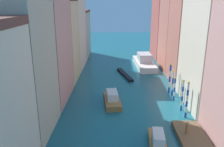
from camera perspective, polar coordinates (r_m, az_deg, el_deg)
ground_plane at (r=43.21m, az=2.84°, el=-3.00°), size 154.00×154.00×0.00m
building_left_1 at (r=27.69m, az=-22.04°, el=2.46°), size 6.67×8.65×16.96m
building_left_2 at (r=36.45m, az=-16.52°, el=9.04°), size 6.67×10.69×20.35m
building_left_3 at (r=45.79m, az=-12.85°, el=7.71°), size 6.67×8.00×15.36m
building_left_4 at (r=55.26m, az=-10.56°, el=10.98°), size 6.67×11.95×18.31m
building_left_5 at (r=66.44m, az=-8.59°, el=9.64°), size 6.67×10.24×12.66m
building_right_1 at (r=36.06m, az=23.48°, el=5.51°), size 6.67×11.48×16.96m
building_right_2 at (r=45.90m, az=18.55°, el=8.04°), size 6.67×8.93×16.56m
building_right_3 at (r=55.10m, az=15.63°, el=10.27°), size 6.67×10.52×17.64m
building_right_4 at (r=66.50m, az=13.09°, el=11.06°), size 6.67×12.20×16.49m
waterfront_dock at (r=28.35m, az=19.17°, el=-14.92°), size 3.17×7.32×0.63m
person_on_dock at (r=28.38m, az=17.87°, el=-12.49°), size 0.36×0.36×1.40m
mooring_pole_0 at (r=32.31m, az=17.86°, el=-6.09°), size 0.32×0.32×5.12m
mooring_pole_1 at (r=34.41m, az=16.82°, el=-5.00°), size 0.33×0.33×4.62m
mooring_pole_2 at (r=37.59m, az=15.04°, el=-3.57°), size 0.30×0.30×3.86m
mooring_pole_3 at (r=39.28m, az=14.64°, el=-2.19°), size 0.34×0.34×4.40m
mooring_pole_4 at (r=40.40m, az=13.95°, el=-1.03°), size 0.36×0.36×5.14m
vaporetto_white at (r=56.04m, az=7.86°, el=2.81°), size 4.63×12.42×3.17m
gondola_black at (r=48.95m, az=3.14°, el=-0.26°), size 3.23×8.53×0.45m
motorboat_0 at (r=25.91m, az=11.14°, el=-16.56°), size 2.31×6.48×2.02m
motorboat_1 at (r=35.65m, az=0.04°, el=-6.26°), size 2.94×6.28×1.97m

